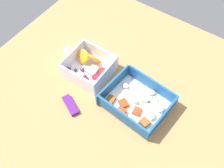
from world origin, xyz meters
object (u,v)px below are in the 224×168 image
at_px(fruit_bowl, 90,67).
at_px(candy_bar, 70,105).
at_px(pasta_container, 137,103).
at_px(paper_cup_liner, 68,52).

relative_size(fruit_bowl, candy_bar, 1.99).
bearing_deg(candy_bar, pasta_container, -144.31).
relative_size(fruit_bowl, paper_cup_liner, 4.18).
bearing_deg(candy_bar, paper_cup_liner, -48.40).
xyz_separation_m(fruit_bowl, paper_cup_liner, (0.11, -0.02, -0.01)).
height_order(fruit_bowl, paper_cup_liner, fruit_bowl).
distance_m(pasta_container, candy_bar, 0.20).
distance_m(pasta_container, paper_cup_liner, 0.30).
distance_m(candy_bar, paper_cup_liner, 0.21).
bearing_deg(candy_bar, fruit_bowl, -77.26).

